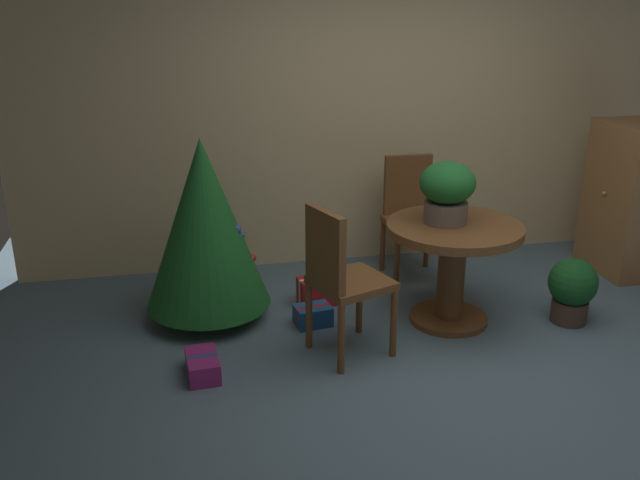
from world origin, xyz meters
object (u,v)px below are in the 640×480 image
Objects in this scene: gift_box_purple at (203,366)px; gift_box_red at (317,291)px; gift_box_blue at (313,315)px; round_dining_table at (453,254)px; holiday_tree at (205,224)px; potted_plant at (572,288)px; wooden_cabinet at (630,199)px; flower_vase at (447,190)px; wooden_chair_far at (411,211)px; wooden_chair_left_near at (341,275)px.

gift_box_purple is 1.21m from gift_box_red.
gift_box_red is (0.09, 0.31, 0.03)m from gift_box_blue.
round_dining_table is 1.05m from gift_box_blue.
potted_plant is at bearing -13.24° from holiday_tree.
gift_box_red is at bearing -176.66° from wooden_cabinet.
flower_vase is 1.92m from wooden_cabinet.
gift_box_purple is (-1.67, -0.44, -0.88)m from flower_vase.
wooden_chair_left_near is at bearing -125.90° from wooden_chair_far.
wooden_chair_left_near is 2.77m from wooden_cabinet.
gift_box_red is at bearing 152.37° from round_dining_table.
round_dining_table is at bearing -161.17° from wooden_cabinet.
gift_box_red reaches higher than gift_box_purple.
potted_plant is at bearing -140.06° from wooden_cabinet.
gift_box_blue is at bearing 169.85° from potted_plant.
wooden_chair_far is at bearing 127.81° from potted_plant.
gift_box_red is at bearing 89.60° from wooden_chair_left_near.
holiday_tree is at bearing 166.76° from potted_plant.
wooden_cabinet is (3.39, 0.20, -0.09)m from holiday_tree.
gift_box_red is 1.79m from potted_plant.
flower_vase reaches higher than gift_box_purple.
holiday_tree is at bearing 167.73° from flower_vase.
flower_vase is 1.94m from gift_box_purple.
holiday_tree reaches higher than wooden_chair_left_near.
wooden_chair_far is 2.19m from gift_box_purple.
holiday_tree is 4.84× the size of gift_box_blue.
holiday_tree is 3.40m from wooden_cabinet.
holiday_tree is (-1.64, 0.39, 0.20)m from round_dining_table.
wooden_chair_far is at bearing 90.00° from round_dining_table.
gift_box_red is 2.66m from wooden_cabinet.
flower_vase is 1.56× the size of gift_box_blue.
wooden_chair_far is (0.86, 1.18, -0.01)m from wooden_chair_left_near.
wooden_chair_left_near is 3.68× the size of gift_box_blue.
potted_plant is at bearing -20.66° from gift_box_red.
wooden_cabinet is at bearing 39.94° from potted_plant.
wooden_chair_left_near is 3.05× the size of gift_box_purple.
wooden_chair_far is 0.79× the size of wooden_cabinet.
wooden_chair_far is (0.00, 0.87, 0.03)m from round_dining_table.
wooden_cabinet is at bearing 9.81° from gift_box_blue.
round_dining_table reaches higher than gift_box_purple.
wooden_cabinet reaches higher than wooden_chair_left_near.
wooden_cabinet is at bearing 3.34° from gift_box_red.
holiday_tree is 2.77× the size of potted_plant.
holiday_tree reaches higher than round_dining_table.
holiday_tree is at bearing -176.21° from gift_box_red.
round_dining_table is at bearing -27.63° from gift_box_red.
holiday_tree is (-1.59, 0.35, -0.24)m from flower_vase.
wooden_chair_far is at bearing 26.58° from gift_box_red.
flower_vase is at bearing 24.11° from wooden_chair_left_near.
flower_vase is 1.23m from gift_box_red.
gift_box_red is (-0.85, -0.43, -0.43)m from wooden_chair_far.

